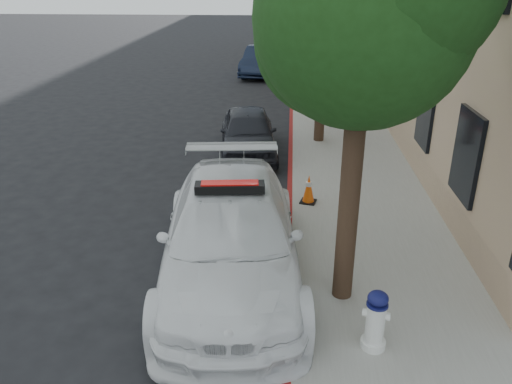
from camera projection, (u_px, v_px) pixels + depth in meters
The scene contains 9 objects.
ground at pixel (185, 235), 9.88m from camera, with size 120.00×120.00×0.00m, color black.
sidewalk at pixel (332, 110), 18.77m from camera, with size 3.20×50.00×0.15m, color gray.
curb_strip at pixel (291, 109), 18.87m from camera, with size 0.12×50.00×0.15m, color maroon.
tree_near at pixel (367, 16), 6.15m from camera, with size 2.92×2.82×5.62m.
police_car at pixel (231, 235), 8.21m from camera, with size 2.80×5.71×1.75m.
parked_car_mid at pixel (248, 132), 14.14m from camera, with size 1.53×3.81×1.30m, color #22232A.
parked_car_far at pixel (261, 61), 25.49m from camera, with size 1.52×4.37×1.44m, color black.
fire_hydrant at pixel (376, 321), 6.53m from camera, with size 0.37×0.34×0.87m.
traffic_cone at pixel (309, 189), 10.85m from camera, with size 0.40×0.40×0.63m.
Camera 1 is at (2.02, -8.60, 4.73)m, focal length 35.00 mm.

